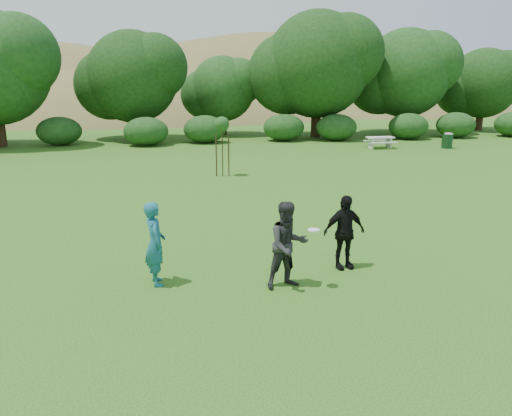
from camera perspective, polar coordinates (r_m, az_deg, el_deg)
The scene contains 11 objects.
ground at distance 11.56m, azimuth 3.04°, elevation -9.02°, with size 120.00×120.00×0.00m, color #19470C.
player_teal at distance 11.61m, azimuth -11.46°, elevation -4.01°, with size 0.71×0.47×1.96m, color #195A70.
player_grey at distance 11.23m, azimuth 3.68°, elevation -4.26°, with size 0.97×0.76×2.00m, color #252528.
player_black at distance 12.54m, azimuth 10.03°, elevation -2.72°, with size 1.10×0.46×1.87m, color black.
trash_can_near at distance 36.09m, azimuth 20.92°, elevation 7.11°, with size 0.60×0.60×0.90m, color #133417.
frisbee at distance 11.09m, azimuth 6.61°, elevation -2.51°, with size 0.27×0.27×0.03m.
sapling at distance 23.96m, azimuth -3.91°, elevation 9.37°, with size 0.70×0.70×2.85m.
picnic_table at distance 34.80m, azimuth 13.99°, elevation 7.50°, with size 1.80×1.48×0.76m.
trash_can_lidded at distance 36.15m, azimuth 21.10°, elevation 7.25°, with size 0.60×0.60×1.05m.
hillside at distance 80.44m, azimuth -9.85°, elevation 2.61°, with size 150.00×72.00×52.00m.
tree_row at distance 39.36m, azimuth -3.04°, elevation 15.06°, with size 53.92×10.38×9.62m.
Camera 1 is at (-2.72, -10.22, 4.66)m, focal length 35.00 mm.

